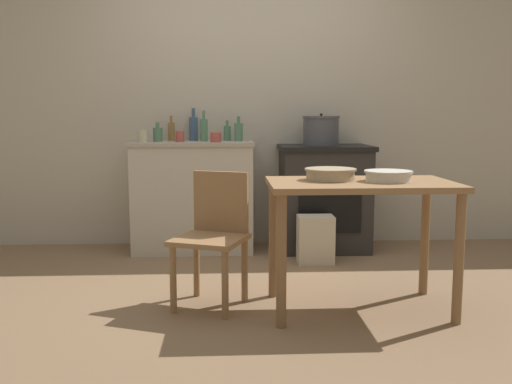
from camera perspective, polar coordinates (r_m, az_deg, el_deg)
The scene contains 19 objects.
ground_plane at distance 3.79m, azimuth 0.40°, elevation -10.20°, with size 14.00×14.00×0.00m, color #896B4C.
wall_back at distance 5.19m, azimuth -0.66°, elevation 8.92°, with size 8.00×0.07×2.55m.
counter_cabinet at distance 4.95m, azimuth -6.29°, elevation -0.40°, with size 1.04×0.55×0.94m.
stove at distance 4.99m, azimuth 6.82°, elevation -0.53°, with size 0.78×0.61×0.91m.
work_table at distance 3.42m, azimuth 10.41°, elevation -1.03°, with size 1.09×0.64×0.78m.
chair at distance 3.51m, azimuth -4.25°, elevation -4.16°, with size 0.52×0.52×0.82m.
flour_sack at distance 4.55m, azimuth 5.96°, elevation -4.73°, with size 0.28×0.20×0.38m, color beige.
stock_pot at distance 4.97m, azimuth 6.52°, elevation 6.13°, with size 0.32×0.32×0.27m.
mixing_bowl_large at distance 3.43m, azimuth 13.09°, elevation 1.64°, with size 0.28×0.28×0.06m.
mixing_bowl_small at distance 3.43m, azimuth 7.45°, elevation 1.85°, with size 0.31×0.31×0.07m.
bottle_far_left at distance 4.98m, azimuth -1.75°, elevation 6.07°, with size 0.07×0.07×0.21m.
bottle_left at distance 5.08m, azimuth -6.27°, elevation 6.37°, with size 0.08×0.08×0.28m.
bottle_mid_left at distance 5.07m, azimuth -2.89°, elevation 5.94°, with size 0.06×0.06×0.18m.
bottle_center_left at distance 4.96m, azimuth -9.80°, elevation 5.73°, with size 0.08×0.08×0.16m.
bottle_center at distance 5.08m, azimuth -8.45°, elevation 6.04°, with size 0.06×0.06×0.22m.
bottle_center_right at distance 4.93m, azimuth -5.23°, elevation 6.25°, with size 0.06×0.06×0.26m.
cup_mid_right at distance 4.79m, azimuth -4.05°, elevation 5.48°, with size 0.09×0.09×0.08m, color #B74C42.
cup_right at distance 4.86m, azimuth -11.28°, elevation 5.49°, with size 0.08×0.08×0.10m, color beige.
cup_far_right at distance 4.87m, azimuth -7.62°, elevation 5.52°, with size 0.07×0.07×0.09m, color #B74C42.
Camera 1 is at (-0.22, -3.60, 1.17)m, focal length 40.00 mm.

